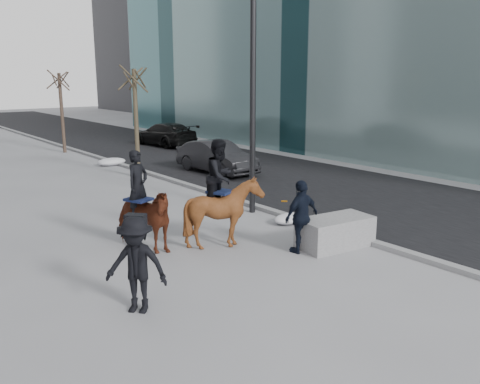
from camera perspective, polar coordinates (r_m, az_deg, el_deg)
ground at (r=11.28m, az=3.80°, el=-8.54°), size 120.00×120.00×0.00m
road at (r=23.03m, az=0.25°, el=2.65°), size 8.00×90.00×0.01m
curb at (r=20.83m, az=-8.43°, el=1.56°), size 0.25×90.00×0.12m
planter at (r=12.72m, az=10.63°, el=-4.45°), size 1.95×1.14×0.74m
car_near at (r=21.99m, az=-2.66°, el=3.95°), size 1.62×4.24×1.38m
car_far at (r=30.94m, az=-8.45°, el=6.44°), size 2.30×4.89×1.38m
tree_near at (r=21.21m, az=-11.60°, el=8.13°), size 1.20×1.20×4.87m
tree_far at (r=29.31m, az=-19.40°, el=8.80°), size 1.20×1.20×4.73m
mounted_left at (r=12.29m, az=-10.98°, el=-2.49°), size 1.46×2.06×2.43m
mounted_right at (r=12.35m, az=-1.91°, el=-1.42°), size 1.88×1.98×2.65m
feeder at (r=12.07m, az=6.92°, el=-2.75°), size 1.04×0.88×1.75m
camera_crew at (r=9.18m, az=-11.57°, el=-7.97°), size 1.24×1.28×1.75m
lamppost at (r=15.11m, az=1.71°, el=16.25°), size 0.25×1.31×9.09m
snow_piles at (r=20.93m, az=-9.57°, el=1.86°), size 1.36×12.93×0.34m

